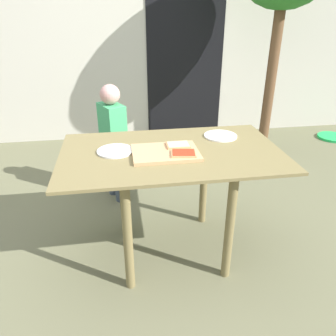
# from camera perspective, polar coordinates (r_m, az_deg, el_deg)

# --- Properties ---
(ground_plane) EXTENTS (16.00, 16.00, 0.00)m
(ground_plane) POSITION_cam_1_polar(r_m,az_deg,el_deg) (2.28, 0.53, -13.82)
(ground_plane) COLOR #69684B
(house_wall_back) EXTENTS (8.00, 0.20, 2.50)m
(house_wall_back) POSITION_cam_1_polar(r_m,az_deg,el_deg) (4.05, -5.23, 23.01)
(house_wall_back) COLOR #BCB7A8
(house_wall_back) RESTS_ON ground
(house_door) EXTENTS (0.90, 0.02, 2.00)m
(house_door) POSITION_cam_1_polar(r_m,az_deg,el_deg) (4.04, 3.02, 19.53)
(house_door) COLOR black
(house_door) RESTS_ON ground
(dining_table) EXTENTS (1.28, 0.76, 0.72)m
(dining_table) POSITION_cam_1_polar(r_m,az_deg,el_deg) (1.95, 0.60, -0.27)
(dining_table) COLOR olive
(dining_table) RESTS_ON ground
(cutting_board) EXTENTS (0.37, 0.27, 0.02)m
(cutting_board) POSITION_cam_1_polar(r_m,az_deg,el_deg) (1.86, -0.46, 2.71)
(cutting_board) COLOR tan
(cutting_board) RESTS_ON dining_table
(pizza_slice_far_right) EXTENTS (0.14, 0.10, 0.01)m
(pizza_slice_far_right) POSITION_cam_1_polar(r_m,az_deg,el_deg) (1.92, 1.76, 4.04)
(pizza_slice_far_right) COLOR tan
(pizza_slice_far_right) RESTS_ON cutting_board
(pizza_slice_near_right) EXTENTS (0.15, 0.12, 0.01)m
(pizza_slice_near_right) POSITION_cam_1_polar(r_m,az_deg,el_deg) (1.81, 2.74, 2.59)
(pizza_slice_near_right) COLOR tan
(pizza_slice_near_right) RESTS_ON cutting_board
(plate_white_left) EXTENTS (0.21, 0.21, 0.01)m
(plate_white_left) POSITION_cam_1_polar(r_m,az_deg,el_deg) (1.91, -9.13, 2.95)
(plate_white_left) COLOR silver
(plate_white_left) RESTS_ON dining_table
(plate_white_right) EXTENTS (0.21, 0.21, 0.01)m
(plate_white_right) POSITION_cam_1_polar(r_m,az_deg,el_deg) (2.15, 9.11, 5.55)
(plate_white_right) COLOR white
(plate_white_right) RESTS_ON dining_table
(child_left) EXTENTS (0.23, 0.28, 0.96)m
(child_left) POSITION_cam_1_polar(r_m,az_deg,el_deg) (2.64, -9.48, 5.15)
(child_left) COLOR #434E59
(child_left) RESTS_ON ground
(garden_hose_coil) EXTENTS (0.36, 0.36, 0.03)m
(garden_hose_coil) POSITION_cam_1_polar(r_m,az_deg,el_deg) (4.57, 26.69, 4.83)
(garden_hose_coil) COLOR #21C357
(garden_hose_coil) RESTS_ON ground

